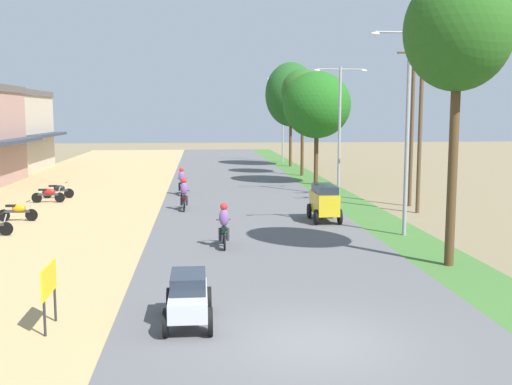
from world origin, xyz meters
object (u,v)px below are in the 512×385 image
Objects in this scene: streetlamp_near at (408,119)px; parked_motorbike_fourth at (18,211)px; median_tree_third at (303,91)px; car_van_yellow at (324,201)px; utility_pole_near at (420,123)px; motorbike_foreground_rider at (224,226)px; median_tree_fourth at (291,95)px; street_signboard at (49,284)px; motorbike_ahead_second at (184,195)px; parked_motorbike_sixth at (58,190)px; streetlamp_far at (283,114)px; car_sedan_silver at (188,296)px; streetlamp_mid at (340,122)px; utility_pole_far at (412,122)px; motorbike_ahead_third at (182,182)px; median_tree_nearest at (458,32)px; parked_motorbike_fifth at (49,194)px; median_tree_second at (317,105)px.

parked_motorbike_fourth is at bearing 164.15° from streetlamp_near.
median_tree_third is 21.38m from car_van_yellow.
motorbike_foreground_rider is (-10.00, -7.37, -3.63)m from utility_pole_near.
median_tree_fourth is 1.10× the size of utility_pole_near.
motorbike_ahead_second reaches higher than street_signboard.
motorbike_foreground_rider is (9.07, -14.01, 0.30)m from parked_motorbike_sixth.
streetlamp_near is at bearing -51.94° from car_van_yellow.
car_sedan_silver is (-8.53, -46.86, -4.15)m from streetlamp_far.
median_tree_fourth reaches higher than streetlamp_mid.
parked_motorbike_sixth is at bearing 146.94° from car_van_yellow.
utility_pole_far is at bearing -53.55° from streetlamp_mid.
streetlamp_near is at bearing -38.44° from motorbike_ahead_second.
motorbike_foreground_rider is (-7.38, -13.62, -3.60)m from streetlamp_mid.
streetlamp_near is 16.62m from motorbike_ahead_third.
streetlamp_mid is (-0.07, -20.25, -2.17)m from median_tree_fourth.
streetlamp_far is at bearing 88.99° from median_tree_third.
utility_pole_near is 12.32m from motorbike_ahead_second.
median_tree_nearest is 5.20× the size of motorbike_ahead_second.
streetlamp_near is 11.96m from streetlamp_mid.
motorbike_ahead_second is at bearing -106.89° from streetlamp_far.
motorbike_ahead_second is at bearing 149.15° from car_van_yellow.
parked_motorbike_sixth is 16.91m from streetlamp_mid.
utility_pole_far reaches higher than streetlamp_far.
street_signboard reaches higher than car_sedan_silver.
median_tree_nearest reaches higher than street_signboard.
median_tree_nearest is 10.81m from car_van_yellow.
car_sedan_silver is 1.26× the size of motorbike_ahead_third.
streetlamp_mid is at bearing -90.00° from streetlamp_far.
median_tree_nearest reaches higher than parked_motorbike_sixth.
parked_motorbike_fifth is 27.98m from median_tree_fourth.
parked_motorbike_fourth is 16.61m from car_sedan_silver.
streetlamp_far is at bearing 79.68° from car_sedan_silver.
median_tree_second is at bearing 80.75° from car_van_yellow.
motorbike_foreground_rider is (-4.76, -5.01, -0.17)m from car_van_yellow.
median_tree_second is (-0.09, 22.73, -1.97)m from median_tree_nearest.
parked_motorbike_fifth is 0.21× the size of utility_pole_near.
median_tree_fourth reaches higher than streetlamp_near.
median_tree_nearest is at bearing 30.26° from car_sedan_silver.
car_van_yellow is at bearing -95.33° from median_tree_fourth.
streetlamp_mid is at bearing 27.77° from motorbike_ahead_second.
motorbike_ahead_second is (-12.04, -0.74, -3.63)m from utility_pole_far.
motorbike_foreground_rider is at bearing -34.75° from parked_motorbike_fourth.
parked_motorbike_fifth is 1.00× the size of parked_motorbike_sixth.
median_tree_second is at bearing 26.79° from motorbike_ahead_third.
median_tree_second is at bearing 23.78° from parked_motorbike_fifth.
parked_motorbike_sixth is at bearing 143.11° from streetlamp_near.
streetlamp_near is 4.55× the size of motorbike_foreground_rider.
streetlamp_far is (0.27, 19.26, -0.61)m from median_tree_second.
median_tree_fourth reaches higher than median_tree_second.
street_signboard is at bearing -179.80° from car_sedan_silver.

